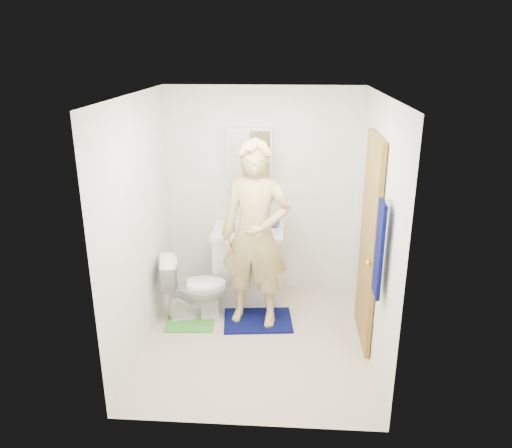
{
  "coord_description": "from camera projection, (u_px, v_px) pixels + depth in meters",
  "views": [
    {
      "loc": [
        0.29,
        -4.32,
        2.78
      ],
      "look_at": [
        -0.02,
        0.25,
        1.15
      ],
      "focal_mm": 35.0,
      "sensor_mm": 36.0,
      "label": 1
    }
  ],
  "objects": [
    {
      "name": "floor",
      "position": [
        256.0,
        341.0,
        5.02
      ],
      "size": [
        2.2,
        2.4,
        0.02
      ],
      "primitive_type": "cube",
      "color": "beige",
      "rests_on": "ground"
    },
    {
      "name": "medicine_cabinet",
      "position": [
        250.0,
        159.0,
        5.56
      ],
      "size": [
        0.5,
        0.12,
        0.7
      ],
      "primitive_type": "cube",
      "color": "white",
      "rests_on": "wall_back"
    },
    {
      "name": "towel",
      "position": [
        379.0,
        250.0,
        3.99
      ],
      "size": [
        0.03,
        0.24,
        0.8
      ],
      "primitive_type": "cube",
      "color": "#070C47",
      "rests_on": "wall_right"
    },
    {
      "name": "wall_back",
      "position": [
        263.0,
        192.0,
        5.75
      ],
      "size": [
        2.2,
        0.02,
        2.4
      ],
      "primitive_type": "cube",
      "color": "white",
      "rests_on": "ground"
    },
    {
      "name": "mirror_panel",
      "position": [
        249.0,
        160.0,
        5.5
      ],
      "size": [
        0.46,
        0.01,
        0.66
      ],
      "primitive_type": "cube",
      "color": "white",
      "rests_on": "wall_back"
    },
    {
      "name": "door",
      "position": [
        369.0,
        243.0,
        4.74
      ],
      "size": [
        0.05,
        0.8,
        2.05
      ],
      "primitive_type": "cube",
      "color": "#A47C2D",
      "rests_on": "ground"
    },
    {
      "name": "wall_left",
      "position": [
        138.0,
        225.0,
        4.68
      ],
      "size": [
        0.02,
        2.4,
        2.4
      ],
      "primitive_type": "cube",
      "color": "white",
      "rests_on": "ground"
    },
    {
      "name": "soap_dispenser",
      "position": [
        231.0,
        224.0,
        5.5
      ],
      "size": [
        0.1,
        0.1,
        0.18
      ],
      "primitive_type": "imported",
      "rotation": [
        0.0,
        0.0,
        0.28
      ],
      "color": "#D36562",
      "rests_on": "countertop"
    },
    {
      "name": "toothbrush_cup",
      "position": [
        274.0,
        223.0,
        5.65
      ],
      "size": [
        0.13,
        0.13,
        0.09
      ],
      "primitive_type": "imported",
      "rotation": [
        0.0,
        0.0,
        0.08
      ],
      "color": "#5A408D",
      "rests_on": "countertop"
    },
    {
      "name": "towel_hook",
      "position": [
        389.0,
        200.0,
        3.85
      ],
      "size": [
        0.06,
        0.02,
        0.02
      ],
      "primitive_type": "cylinder",
      "rotation": [
        0.0,
        1.57,
        0.0
      ],
      "color": "silver",
      "rests_on": "wall_right"
    },
    {
      "name": "ceiling",
      "position": [
        256.0,
        94.0,
        4.21
      ],
      "size": [
        2.2,
        2.4,
        0.02
      ],
      "primitive_type": "cube",
      "color": "white",
      "rests_on": "ground"
    },
    {
      "name": "door_knob",
      "position": [
        369.0,
        263.0,
        4.47
      ],
      "size": [
        0.07,
        0.07,
        0.07
      ],
      "primitive_type": "sphere",
      "color": "gold",
      "rests_on": "door"
    },
    {
      "name": "wall_front",
      "position": [
        244.0,
        288.0,
        3.48
      ],
      "size": [
        2.2,
        0.02,
        2.4
      ],
      "primitive_type": "cube",
      "color": "white",
      "rests_on": "ground"
    },
    {
      "name": "sink_basin",
      "position": [
        248.0,
        230.0,
        5.6
      ],
      "size": [
        0.4,
        0.4,
        0.03
      ],
      "primitive_type": "cylinder",
      "color": "white",
      "rests_on": "countertop"
    },
    {
      "name": "wall_right",
      "position": [
        377.0,
        231.0,
        4.54
      ],
      "size": [
        0.02,
        2.4,
        2.4
      ],
      "primitive_type": "cube",
      "color": "white",
      "rests_on": "ground"
    },
    {
      "name": "toilet",
      "position": [
        195.0,
        287.0,
        5.33
      ],
      "size": [
        0.77,
        0.54,
        0.71
      ],
      "primitive_type": "imported",
      "rotation": [
        0.0,
        0.0,
        1.8
      ],
      "color": "white",
      "rests_on": "floor"
    },
    {
      "name": "faucet",
      "position": [
        250.0,
        219.0,
        5.75
      ],
      "size": [
        0.03,
        0.03,
        0.12
      ],
      "primitive_type": "cylinder",
      "color": "silver",
      "rests_on": "countertop"
    },
    {
      "name": "vanity_cabinet",
      "position": [
        248.0,
        266.0,
        5.75
      ],
      "size": [
        0.75,
        0.55,
        0.8
      ],
      "primitive_type": "cube",
      "color": "white",
      "rests_on": "floor"
    },
    {
      "name": "bath_mat",
      "position": [
        258.0,
        320.0,
        5.35
      ],
      "size": [
        0.77,
        0.59,
        0.02
      ],
      "primitive_type": "cube",
      "rotation": [
        0.0,
        0.0,
        0.11
      ],
      "color": "#070C47",
      "rests_on": "floor"
    },
    {
      "name": "countertop",
      "position": [
        248.0,
        231.0,
        5.61
      ],
      "size": [
        0.79,
        0.59,
        0.05
      ],
      "primitive_type": "cube",
      "color": "white",
      "rests_on": "vanity_cabinet"
    },
    {
      "name": "green_rug",
      "position": [
        191.0,
        322.0,
        5.33
      ],
      "size": [
        0.53,
        0.46,
        0.02
      ],
      "primitive_type": "cube",
      "rotation": [
        0.0,
        0.0,
        0.07
      ],
      "color": "green",
      "rests_on": "floor"
    },
    {
      "name": "man",
      "position": [
        255.0,
        235.0,
        5.02
      ],
      "size": [
        0.78,
        0.58,
        1.94
      ],
      "primitive_type": "imported",
      "rotation": [
        0.0,
        0.0,
        -0.18
      ],
      "color": "tan",
      "rests_on": "bath_mat"
    }
  ]
}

